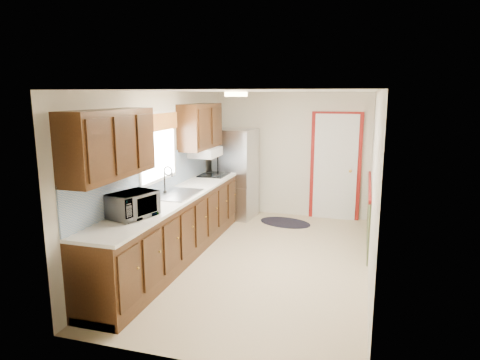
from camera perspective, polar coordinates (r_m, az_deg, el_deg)
The scene contains 8 objects.
room_shell at distance 5.96m, azimuth 2.80°, elevation 0.14°, with size 3.20×5.20×2.52m.
kitchen_run at distance 6.18m, azimuth -9.10°, elevation -3.28°, with size 0.63×4.00×2.20m.
back_wall_trim at distance 8.03m, azimuth 13.46°, elevation 0.54°, with size 1.12×2.30×2.08m.
ceiling_fixture at distance 5.73m, azimuth -0.54°, elevation 11.39°, with size 0.30×0.30×0.06m, color #FFD88C.
microwave at distance 5.15m, azimuth -14.10°, elevation -2.87°, with size 0.54×0.30×0.37m, color white.
refrigerator at distance 8.22m, azimuth -0.56°, elevation 0.85°, with size 0.77×0.75×1.71m.
rug at distance 8.05m, azimuth 6.03°, elevation -5.66°, with size 0.97×0.63×0.01m, color black.
cooktop at distance 7.62m, azimuth -3.50°, elevation 0.72°, with size 0.46×0.55×0.02m, color black.
Camera 1 is at (1.37, -5.68, 2.37)m, focal length 32.00 mm.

